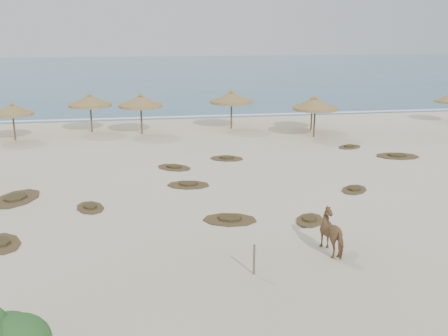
{
  "coord_description": "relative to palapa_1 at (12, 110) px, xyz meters",
  "views": [
    {
      "loc": [
        -2.13,
        -18.62,
        7.78
      ],
      "look_at": [
        1.72,
        5.0,
        1.03
      ],
      "focal_mm": 40.0,
      "sensor_mm": 36.0,
      "label": 1
    }
  ],
  "objects": [
    {
      "name": "ground",
      "position": [
        11.28,
        -18.32,
        -2.15
      ],
      "size": [
        160.0,
        160.0,
        0.0
      ],
      "primitive_type": "plane",
      "color": "beige",
      "rests_on": "ground"
    },
    {
      "name": "ocean",
      "position": [
        11.28,
        56.68,
        -2.15
      ],
      "size": [
        200.0,
        100.0,
        0.01
      ],
      "primitive_type": "cube",
      "color": "#2B6482",
      "rests_on": "ground"
    },
    {
      "name": "foam_line",
      "position": [
        11.28,
        7.68,
        -2.15
      ],
      "size": [
        70.0,
        0.6,
        0.01
      ],
      "primitive_type": "cube",
      "color": "white",
      "rests_on": "ground"
    },
    {
      "name": "palapa_1",
      "position": [
        0.0,
        0.0,
        0.0
      ],
      "size": [
        3.59,
        3.59,
        2.77
      ],
      "rotation": [
        0.0,
        0.0,
        -0.24
      ],
      "color": "brown",
      "rests_on": "ground"
    },
    {
      "name": "palapa_2",
      "position": [
        5.18,
        2.05,
        0.23
      ],
      "size": [
        4.16,
        4.16,
        3.07
      ],
      "rotation": [
        0.0,
        0.0,
        -0.33
      ],
      "color": "brown",
      "rests_on": "ground"
    },
    {
      "name": "palapa_3",
      "position": [
        8.98,
        0.69,
        0.29
      ],
      "size": [
        3.39,
        3.39,
        3.15
      ],
      "rotation": [
        0.0,
        0.0,
        -0.01
      ],
      "color": "brown",
      "rests_on": "ground"
    },
    {
      "name": "palapa_4",
      "position": [
        16.03,
        1.63,
        0.29
      ],
      "size": [
        3.64,
        3.64,
        3.14
      ],
      "rotation": [
        0.0,
        0.0,
        0.09
      ],
      "color": "brown",
      "rests_on": "ground"
    },
    {
      "name": "palapa_5",
      "position": [
        21.5,
        -2.42,
        0.25
      ],
      "size": [
        4.13,
        4.13,
        3.09
      ],
      "rotation": [
        0.0,
        0.0,
        0.3
      ],
      "color": "brown",
      "rests_on": "ground"
    },
    {
      "name": "palapa_6",
      "position": [
        22.14,
        0.11,
        -0.08
      ],
      "size": [
        3.05,
        3.05,
        2.67
      ],
      "rotation": [
        0.0,
        0.0,
        0.07
      ],
      "color": "brown",
      "rests_on": "ground"
    },
    {
      "name": "horse",
      "position": [
        15.68,
        -21.33,
        -1.41
      ],
      "size": [
        1.08,
        1.86,
        1.48
      ],
      "primitive_type": "imported",
      "rotation": [
        0.0,
        0.0,
        3.31
      ],
      "color": "olive",
      "rests_on": "ground"
    },
    {
      "name": "fence_post_near",
      "position": [
        12.5,
        -22.52,
        -1.63
      ],
      "size": [
        0.1,
        0.1,
        1.05
      ],
      "primitive_type": "cylinder",
      "rotation": [
        0.0,
        0.0,
        -0.34
      ],
      "color": "#615848",
      "rests_on": "ground"
    },
    {
      "name": "scrub_1",
      "position": [
        3.05,
        -13.52,
        -2.1
      ],
      "size": [
        2.78,
        3.37,
        0.16
      ],
      "rotation": [
        0.0,
        0.0,
        1.21
      ],
      "color": "#4E3B22",
      "rests_on": "ground"
    },
    {
      "name": "scrub_2",
      "position": [
        6.62,
        -15.32,
        -2.1
      ],
      "size": [
        1.68,
        2.06,
        0.16
      ],
      "rotation": [
        0.0,
        0.0,
        1.91
      ],
      "color": "#4E3B22",
      "rests_on": "ground"
    },
    {
      "name": "scrub_3",
      "position": [
        11.26,
        -12.69,
        -2.1
      ],
      "size": [
        2.42,
        1.83,
        0.16
      ],
      "rotation": [
        0.0,
        0.0,
        2.94
      ],
      "color": "#4E3B22",
      "rests_on": "ground"
    },
    {
      "name": "scrub_4",
      "position": [
        19.3,
        -14.8,
        -2.1
      ],
      "size": [
        1.99,
        2.03,
        0.16
      ],
      "rotation": [
        0.0,
        0.0,
        0.83
      ],
      "color": "#4E3B22",
      "rests_on": "ground"
    },
    {
      "name": "scrub_5",
      "position": [
        24.71,
        -8.88,
        -2.1
      ],
      "size": [
        2.93,
        2.17,
        0.16
      ],
      "rotation": [
        0.0,
        0.0,
        2.97
      ],
      "color": "#4E3B22",
      "rests_on": "ground"
    },
    {
      "name": "scrub_7",
      "position": [
        14.08,
        -7.74,
        -2.1
      ],
      "size": [
        2.37,
        1.91,
        0.16
      ],
      "rotation": [
        0.0,
        0.0,
        2.83
      ],
      "color": "#4E3B22",
      "rests_on": "ground"
    },
    {
      "name": "scrub_9",
      "position": [
        12.52,
        -17.74,
        -2.1
      ],
      "size": [
        2.55,
        1.95,
        0.16
      ],
      "rotation": [
        0.0,
        0.0,
        2.92
      ],
      "color": "#4E3B22",
      "rests_on": "ground"
    },
    {
      "name": "scrub_10",
      "position": [
        22.75,
        -6.05,
        -2.1
      ],
      "size": [
        2.07,
        1.75,
        0.16
      ],
      "rotation": [
        0.0,
        0.0,
        0.41
      ],
      "color": "#4E3B22",
      "rests_on": "ground"
    },
    {
      "name": "scrub_11",
      "position": [
        3.69,
        -18.73,
        -2.1
      ],
      "size": [
        2.17,
        2.52,
        0.16
      ],
      "rotation": [
        0.0,
        0.0,
        2.02
      ],
      "color": "#4E3B22",
      "rests_on": "ground"
    },
    {
      "name": "scrub_12",
      "position": [
        15.8,
        -18.35,
        -2.1
      ],
      "size": [
        1.83,
        2.03,
        0.16
      ],
      "rotation": [
        0.0,
        0.0,
        1.03
      ],
      "color": "#4E3B22",
      "rests_on": "ground"
    },
    {
      "name": "scrub_13",
      "position": [
        10.75,
        -9.29,
        -2.1
      ],
      "size": [
        2.48,
        2.32,
        0.16
      ],
      "rotation": [
        0.0,
        0.0,
        2.51
      ],
      "color": "#4E3B22",
      "rests_on": "ground"
    }
  ]
}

